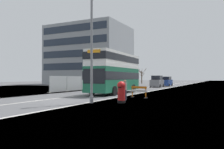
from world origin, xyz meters
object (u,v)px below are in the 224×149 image
car_oncoming_near (157,82)px  pedestrian_at_kerb (125,90)px  car_receding_mid (166,82)px  double_decker_bus (115,72)px  lamppost_foreground (92,49)px  roadworks_barrier (139,91)px  red_pillar_postbox (121,91)px

car_oncoming_near → pedestrian_at_kerb: (4.55, -26.31, -0.20)m
car_oncoming_near → car_receding_mid: size_ratio=0.89×
double_decker_bus → pedestrian_at_kerb: 8.35m
lamppost_foreground → roadworks_barrier: 6.83m
roadworks_barrier → lamppost_foreground: bearing=-105.9°
roadworks_barrier → car_receding_mid: (-4.46, 29.68, 0.32)m
pedestrian_at_kerb → lamppost_foreground: bearing=-114.2°
roadworks_barrier → car_oncoming_near: bearing=101.5°
pedestrian_at_kerb → double_decker_bus: bearing=121.7°
double_decker_bus → roadworks_barrier: size_ratio=6.24×
lamppost_foreground → pedestrian_at_kerb: bearing=65.8°
red_pillar_postbox → pedestrian_at_kerb: (-0.56, 1.95, -0.03)m
double_decker_bus → roadworks_barrier: double_decker_bus is taller
car_receding_mid → pedestrian_at_kerb: (4.20, -32.36, -0.13)m
car_oncoming_near → pedestrian_at_kerb: 26.70m
double_decker_bus → pedestrian_at_kerb: (4.30, -6.96, -1.69)m
lamppost_foreground → red_pillar_postbox: lamppost_foreground is taller
double_decker_bus → red_pillar_postbox: 10.28m
lamppost_foreground → car_oncoming_near: (-3.18, 29.36, -2.96)m
roadworks_barrier → car_oncoming_near: (-4.81, 23.64, 0.39)m
double_decker_bus → lamppost_foreground: lamppost_foreground is taller
red_pillar_postbox → car_oncoming_near: size_ratio=0.40×
pedestrian_at_kerb → red_pillar_postbox: bearing=-74.1°
lamppost_foreground → car_oncoming_near: lamppost_foreground is taller
car_receding_mid → pedestrian_at_kerb: 32.63m
double_decker_bus → lamppost_foreground: size_ratio=1.25×
lamppost_foreground → roadworks_barrier: lamppost_foreground is taller
double_decker_bus → car_oncoming_near: 19.41m
red_pillar_postbox → lamppost_foreground: bearing=-150.3°
double_decker_bus → roadworks_barrier: (4.56, -4.28, -1.88)m
double_decker_bus → red_pillar_postbox: (4.85, -8.91, -1.66)m
lamppost_foreground → pedestrian_at_kerb: size_ratio=5.01×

